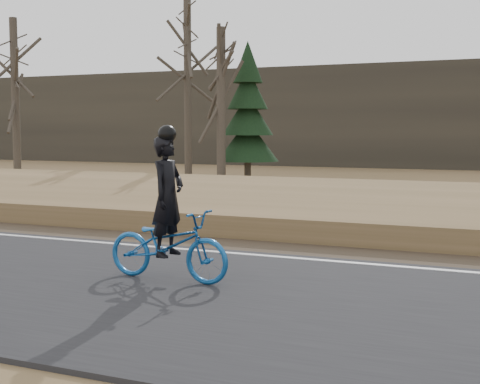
% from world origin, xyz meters
% --- Properties ---
extents(ground, '(120.00, 120.00, 0.00)m').
position_xyz_m(ground, '(0.00, 0.00, 0.00)').
color(ground, olive).
rests_on(ground, ground).
extents(edge_line, '(120.00, 0.12, 0.01)m').
position_xyz_m(edge_line, '(0.00, 0.20, 0.07)').
color(edge_line, silver).
rests_on(edge_line, road).
extents(shoulder, '(120.00, 1.60, 0.04)m').
position_xyz_m(shoulder, '(0.00, 1.20, 0.02)').
color(shoulder, '#473A2B').
rests_on(shoulder, ground).
extents(embankment, '(120.00, 5.00, 0.44)m').
position_xyz_m(embankment, '(0.00, 4.20, 0.22)').
color(embankment, olive).
rests_on(embankment, ground).
extents(ballast, '(120.00, 3.00, 0.45)m').
position_xyz_m(ballast, '(0.00, 8.00, 0.23)').
color(ballast, slate).
rests_on(ballast, ground).
extents(railroad, '(120.00, 2.40, 0.29)m').
position_xyz_m(railroad, '(0.00, 8.00, 0.53)').
color(railroad, black).
rests_on(railroad, ballast).
extents(treeline_backdrop, '(120.00, 4.00, 6.00)m').
position_xyz_m(treeline_backdrop, '(0.00, 30.00, 3.00)').
color(treeline_backdrop, '#383328').
rests_on(treeline_backdrop, ground).
extents(cyclist, '(1.95, 0.75, 2.19)m').
position_xyz_m(cyclist, '(3.57, -2.04, 0.75)').
color(cyclist, '#16549A').
rests_on(cyclist, road).
extents(bare_tree_far_left, '(0.36, 0.36, 7.27)m').
position_xyz_m(bare_tree_far_left, '(-13.53, 13.94, 3.63)').
color(bare_tree_far_left, '#474034').
rests_on(bare_tree_far_left, ground).
extents(bare_tree_left, '(0.36, 0.36, 8.45)m').
position_xyz_m(bare_tree_left, '(-6.70, 17.89, 4.22)').
color(bare_tree_left, '#474034').
rests_on(bare_tree_left, ground).
extents(bare_tree_near_left, '(0.36, 0.36, 6.22)m').
position_xyz_m(bare_tree_near_left, '(-3.13, 13.97, 3.11)').
color(bare_tree_near_left, '#474034').
rests_on(bare_tree_near_left, ground).
extents(conifer, '(2.60, 2.60, 5.87)m').
position_xyz_m(conifer, '(-2.68, 15.62, 2.78)').
color(conifer, '#474034').
rests_on(conifer, ground).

